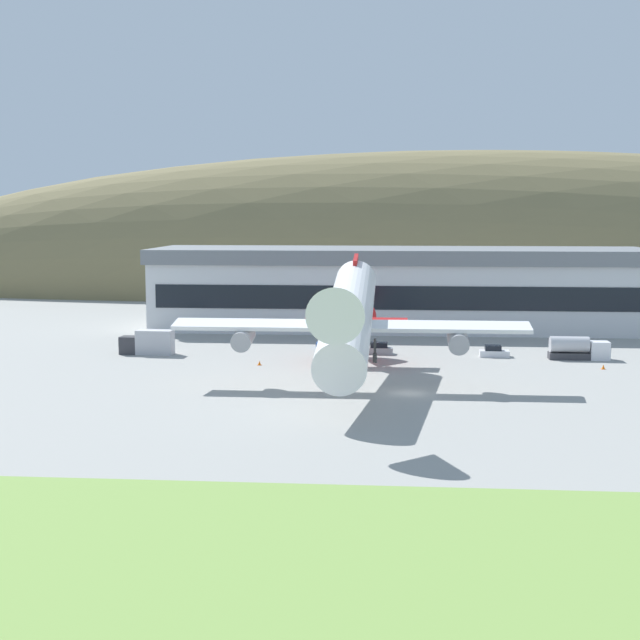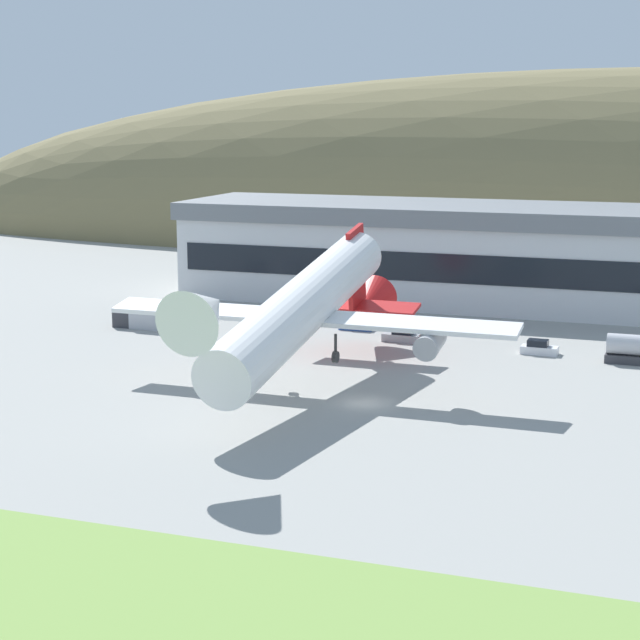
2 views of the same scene
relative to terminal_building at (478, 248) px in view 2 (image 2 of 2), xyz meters
The scene contains 9 objects.
ground_plane 55.67m from the terminal_building, 88.94° to the right, with size 412.06×412.06×0.00m, color gray.
hill_backdrop 69.09m from the terminal_building, 75.68° to the left, with size 320.13×59.21×68.39m, color olive.
terminal_building is the anchor object (origin of this frame).
cargo_airplane 53.11m from the terminal_building, 96.13° to the right, with size 39.89×47.88×12.41m.
service_car_1 26.46m from the terminal_building, 112.76° to the right, with size 4.06×1.90×1.42m.
service_car_2 29.36m from the terminal_building, 95.91° to the right, with size 4.30×1.84×1.62m.
service_car_3 32.91m from the terminal_building, 66.48° to the right, with size 4.00×1.91×1.57m.
fuel_truck 47.03m from the terminal_building, 137.81° to the right, with size 7.51×2.58×3.37m.
traffic_cone_0 43.40m from the terminal_building, 114.79° to the right, with size 0.52×0.52×0.58m.
Camera 2 is at (27.63, -89.13, 25.69)m, focal length 60.00 mm.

